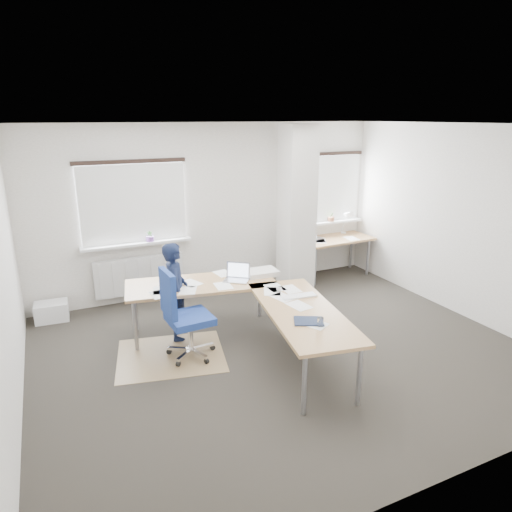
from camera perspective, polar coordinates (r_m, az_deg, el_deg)
name	(u,v)px	position (r m, az deg, el deg)	size (l,w,h in m)	color
ground	(282,351)	(6.00, 3.25, -11.73)	(6.00, 6.00, 0.00)	#2B2722
room_shell	(280,209)	(5.86, 3.01, 5.83)	(6.04, 5.04, 2.82)	beige
floor_mat	(171,355)	(5.97, -10.58, -12.11)	(1.31, 1.11, 0.01)	#91764F
white_crate	(52,311)	(7.39, -24.18, -6.34)	(0.46, 0.32, 0.28)	white
desk_main	(251,297)	(5.80, -0.63, -5.17)	(2.40, 2.98, 0.96)	olive
desk_side	(335,240)	(8.57, 9.81, 1.94)	(1.43, 0.76, 1.22)	olive
task_chair	(187,333)	(5.77, -8.62, -9.51)	(0.63, 0.63, 1.17)	navy
person	(176,291)	(6.15, -9.99, -4.36)	(0.49, 0.32, 1.33)	black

